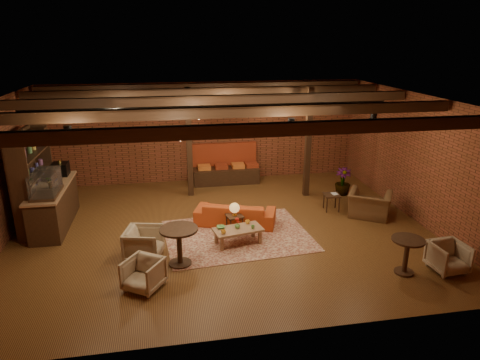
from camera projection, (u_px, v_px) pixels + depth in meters
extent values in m
plane|color=#3F210F|center=(223.00, 230.00, 10.57)|extent=(10.00, 10.00, 0.00)
cube|color=black|center=(221.00, 99.00, 9.54)|extent=(10.00, 8.00, 0.02)
cube|color=brown|center=(205.00, 132.00, 13.79)|extent=(10.00, 0.02, 3.20)
cube|color=brown|center=(258.00, 246.00, 6.32)|extent=(10.00, 0.02, 3.20)
cube|color=brown|center=(416.00, 158.00, 10.88)|extent=(0.02, 8.00, 3.20)
cylinder|color=black|center=(213.00, 104.00, 11.15)|extent=(9.60, 0.12, 0.12)
cube|color=black|center=(189.00, 143.00, 12.38)|extent=(0.16, 0.16, 3.20)
cube|color=black|center=(308.00, 143.00, 12.38)|extent=(0.16, 0.16, 3.20)
imported|color=#337F33|center=(56.00, 177.00, 10.64)|extent=(0.35, 0.39, 0.30)
cube|color=#FF4E19|center=(227.00, 113.00, 12.81)|extent=(0.86, 0.06, 0.30)
cube|color=maroon|center=(237.00, 235.00, 10.26)|extent=(3.58, 2.85, 0.01)
imported|color=#B54219|center=(235.00, 213.00, 10.81)|extent=(2.15, 1.39, 0.58)
cube|color=olive|center=(238.00, 230.00, 9.74)|extent=(1.19, 0.76, 0.05)
cube|color=olive|center=(222.00, 244.00, 9.47)|extent=(0.07, 0.07, 0.33)
cube|color=olive|center=(260.00, 237.00, 9.79)|extent=(0.07, 0.07, 0.33)
cube|color=olive|center=(216.00, 237.00, 9.81)|extent=(0.07, 0.07, 0.33)
cube|color=olive|center=(253.00, 231.00, 10.13)|extent=(0.07, 0.07, 0.33)
imported|color=gold|center=(223.00, 232.00, 9.46)|extent=(0.13, 0.13, 0.09)
imported|color=#5C9945|center=(253.00, 227.00, 9.71)|extent=(0.10, 0.10, 0.08)
imported|color=gold|center=(248.00, 222.00, 9.98)|extent=(0.13, 0.13, 0.09)
imported|color=#5C9945|center=(221.00, 227.00, 9.76)|extent=(0.23, 0.23, 0.05)
imported|color=#5C9945|center=(237.00, 226.00, 9.75)|extent=(0.12, 0.12, 0.11)
sphere|color=red|center=(237.00, 220.00, 9.71)|extent=(0.10, 0.10, 0.10)
cube|color=black|center=(235.00, 216.00, 10.26)|extent=(0.44, 0.44, 0.04)
cylinder|color=black|center=(235.00, 225.00, 10.34)|extent=(0.03, 0.03, 0.42)
cylinder|color=olive|center=(235.00, 215.00, 10.25)|extent=(0.12, 0.12, 0.02)
cylinder|color=olive|center=(235.00, 213.00, 10.23)|extent=(0.04, 0.04, 0.18)
sphere|color=gold|center=(235.00, 208.00, 10.19)|extent=(0.25, 0.25, 0.25)
cylinder|color=black|center=(179.00, 229.00, 8.71)|extent=(0.79, 0.79, 0.04)
cylinder|color=black|center=(179.00, 247.00, 8.84)|extent=(0.11, 0.11, 0.77)
cylinder|color=black|center=(180.00, 263.00, 8.96)|extent=(0.48, 0.48, 0.04)
imported|color=beige|center=(144.00, 242.00, 9.10)|extent=(0.84, 0.87, 0.76)
imported|color=beige|center=(143.00, 273.00, 8.01)|extent=(0.87, 0.86, 0.66)
imported|color=brown|center=(370.00, 200.00, 11.20)|extent=(1.25, 1.14, 0.92)
cube|color=black|center=(332.00, 195.00, 11.61)|extent=(0.46, 0.46, 0.04)
cylinder|color=black|center=(331.00, 203.00, 11.69)|extent=(0.04, 0.04, 0.43)
imported|color=black|center=(332.00, 194.00, 11.60)|extent=(0.17, 0.22, 0.02)
cylinder|color=black|center=(408.00, 240.00, 8.41)|extent=(0.65, 0.65, 0.04)
cylinder|color=black|center=(406.00, 256.00, 8.52)|extent=(0.10, 0.10, 0.71)
cylinder|color=black|center=(404.00, 272.00, 8.64)|extent=(0.39, 0.39, 0.04)
imported|color=beige|center=(449.00, 256.00, 8.62)|extent=(0.70, 0.66, 0.67)
imported|color=#4C7F4C|center=(345.00, 155.00, 12.55)|extent=(1.73, 1.73, 2.45)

